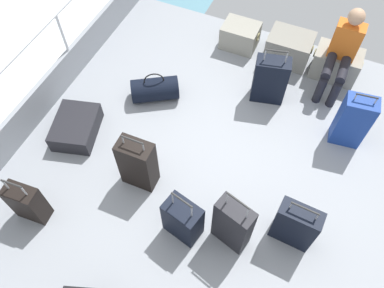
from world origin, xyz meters
name	(u,v)px	position (x,y,z in m)	size (l,w,h in m)	color
ground_plane	(201,170)	(0.00, 0.00, -0.03)	(4.40, 5.20, 0.06)	gray
gunwale_port	(42,99)	(-2.17, 0.00, 0.23)	(0.06, 5.20, 0.45)	gray
railing_port	(26,67)	(-2.17, 0.00, 0.78)	(0.04, 4.20, 1.02)	silver
cargo_crate_0	(240,36)	(-0.30, 2.15, 0.18)	(0.54, 0.40, 0.35)	gray
cargo_crate_1	(289,48)	(0.42, 2.17, 0.20)	(0.63, 0.46, 0.40)	gray
cargo_crate_2	(336,64)	(1.08, 2.12, 0.20)	(0.64, 0.40, 0.41)	gray
passenger_seated	(342,51)	(1.08, 1.93, 0.58)	(0.34, 0.66, 1.11)	orange
suitcase_0	(295,225)	(1.18, -0.38, 0.30)	(0.43, 0.23, 0.72)	black
suitcase_1	(27,203)	(-1.44, -1.25, 0.27)	(0.36, 0.21, 0.71)	black
suitcase_2	(270,80)	(0.37, 1.36, 0.33)	(0.46, 0.32, 0.83)	black
suitcase_3	(76,127)	(-1.60, -0.14, 0.12)	(0.64, 0.74, 0.24)	black
suitcase_4	(138,164)	(-0.58, -0.41, 0.35)	(0.38, 0.23, 0.83)	black
suitcase_6	(183,220)	(0.12, -0.77, 0.27)	(0.42, 0.32, 0.75)	black
suitcase_7	(233,224)	(0.61, -0.65, 0.36)	(0.41, 0.28, 0.91)	black
suitcase_8	(353,121)	(1.44, 1.10, 0.36)	(0.38, 0.27, 0.81)	navy
duffel_bag	(155,89)	(-0.97, 0.76, 0.16)	(0.68, 0.58, 0.45)	black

